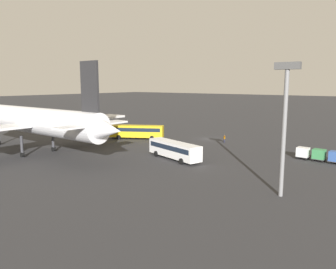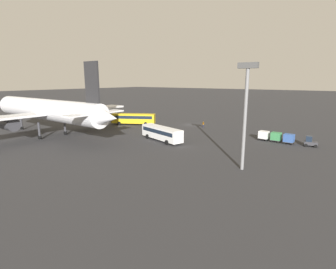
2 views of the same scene
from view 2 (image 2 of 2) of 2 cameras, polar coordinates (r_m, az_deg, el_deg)
name	(u,v)px [view 2 (image 2 of 2)]	position (r m, az deg, el deg)	size (l,w,h in m)	color
ground_plane	(191,125)	(77.67, 5.01, 2.13)	(600.00, 600.00, 0.00)	#2D2D30
airplane	(48,110)	(66.49, -24.71, 4.83)	(46.92, 40.24, 16.39)	silver
shuttle_bus_near	(133,118)	(78.16, -7.56, 3.56)	(12.44, 8.47, 3.19)	gold
shuttle_bus_far	(162,133)	(56.75, -1.42, 0.44)	(11.98, 5.74, 3.01)	white
baggage_tug	(310,142)	(59.22, 28.54, -1.40)	(2.59, 2.00, 2.10)	#333338
worker_person	(203,124)	(73.40, 7.67, 2.20)	(0.38, 0.38, 1.74)	#1E1E2D
cargo_cart_blue	(289,138)	(59.53, 24.83, -0.75)	(2.09, 1.80, 2.06)	#38383D
cargo_cart_green	(276,136)	(60.27, 22.46, -0.40)	(2.09, 1.80, 2.06)	#38383D
cargo_cart_white	(264,135)	(60.95, 20.11, -0.09)	(2.09, 1.80, 2.06)	#38383D
light_pole	(246,105)	(38.78, 16.56, 6.26)	(2.80, 0.70, 15.37)	slate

